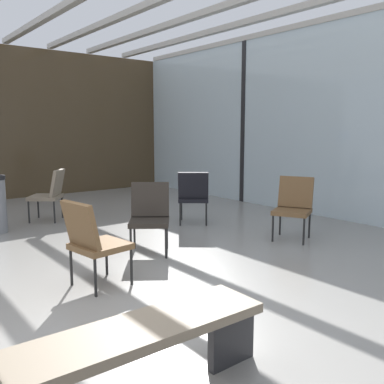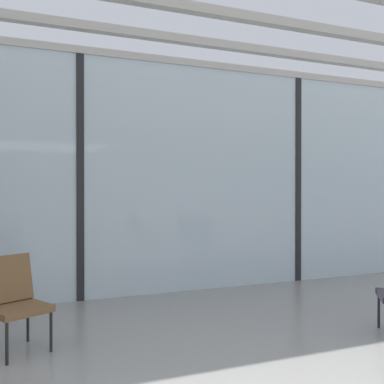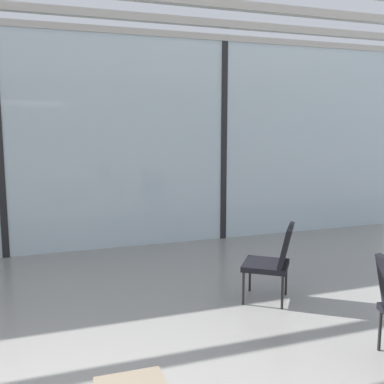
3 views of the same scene
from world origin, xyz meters
name	(u,v)px [view 2 (image 2 of 3)]	position (x,y,z in m)	size (l,w,h in m)	color
glass_curtain_wall	(80,177)	(0.00, 5.20, 1.66)	(14.00, 0.08, 3.32)	silver
window_mullion_1	(80,177)	(0.00, 5.20, 1.66)	(0.10, 0.12, 3.32)	black
window_mullion_2	(297,179)	(3.50, 5.20, 1.66)	(0.10, 0.12, 3.32)	black
parked_airplane	(118,165)	(1.50, 9.43, 2.06)	(13.73, 4.12, 4.12)	silver
lounge_chair_1	(13,297)	(-0.85, 3.52, 0.49)	(0.66, 0.68, 0.87)	brown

